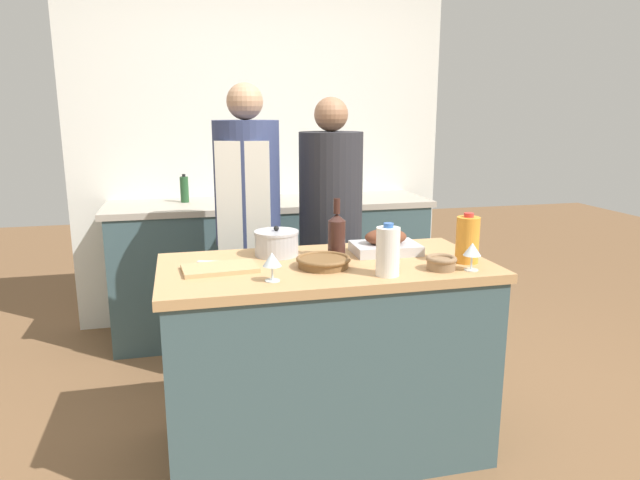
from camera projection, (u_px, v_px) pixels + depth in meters
name	position (u px, v px, depth m)	size (l,w,h in m)	color
ground_plane	(325.00, 446.00, 2.66)	(12.00, 12.00, 0.00)	brown
kitchen_island	(326.00, 358.00, 2.56)	(1.42, 0.70, 0.88)	#3D565B
back_counter	(272.00, 266.00, 3.99)	(2.18, 0.60, 0.93)	#3D565B
back_wall	(262.00, 146.00, 4.15)	(2.68, 0.10, 2.55)	silver
roasting_pan	(386.00, 244.00, 2.63)	(0.31, 0.22, 0.11)	#BCBCC1
wicker_basket	(323.00, 261.00, 2.40)	(0.23, 0.23, 0.04)	brown
cutting_board	(220.00, 268.00, 2.35)	(0.32, 0.20, 0.02)	tan
stock_pot	(277.00, 243.00, 2.59)	(0.20, 0.20, 0.14)	#B7B7BC
mixing_bowl	(441.00, 262.00, 2.36)	(0.13, 0.13, 0.06)	#846647
juice_jug	(467.00, 239.00, 2.46)	(0.10, 0.10, 0.22)	orange
milk_jug	(388.00, 251.00, 2.26)	(0.09, 0.09, 0.21)	white
wine_bottle_green	(337.00, 234.00, 2.55)	(0.08, 0.08, 0.27)	#381E19
wine_glass_left	(272.00, 260.00, 2.19)	(0.07, 0.07, 0.11)	silver
wine_glass_right	(472.00, 250.00, 2.34)	(0.07, 0.07, 0.12)	silver
knife_chef	(225.00, 263.00, 2.46)	(0.22, 0.11, 0.01)	#B7B7BC
condiment_bottle_tall	(341.00, 185.00, 4.03)	(0.06, 0.06, 0.20)	maroon
condiment_bottle_short	(184.00, 189.00, 3.82)	(0.06, 0.06, 0.19)	#234C28
condiment_bottle_extra	(271.00, 191.00, 3.82)	(0.07, 0.07, 0.16)	#234C28
person_cook_aproned	(248.00, 222.00, 3.15)	(0.36, 0.38, 1.67)	beige
person_cook_guest	(331.00, 227.00, 3.24)	(0.36, 0.36, 1.60)	beige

